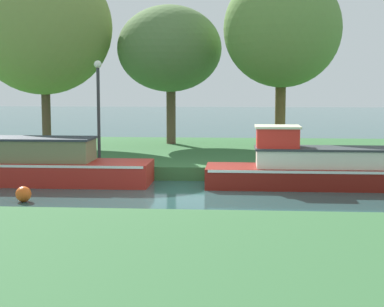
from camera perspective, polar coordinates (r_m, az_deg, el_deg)
name	(u,v)px	position (r m, az deg, el deg)	size (l,w,h in m)	color
ground_plane	(187,193)	(15.96, -0.44, -3.70)	(120.00, 120.00, 0.00)	#274D4C
riverbank_far	(203,155)	(22.84, 1.05, -0.10)	(72.00, 10.00, 0.40)	#306133
red_barge	(27,164)	(18.04, -15.07, -0.96)	(6.72, 1.69, 1.32)	#AF251D
maroon_narrowboat	(353,169)	(17.29, 14.71, -1.40)	(8.28, 1.64, 1.69)	maroon
willow_tree_left	(42,28)	(24.88, -13.77, 11.28)	(5.47, 3.98, 7.17)	brown
willow_tree_centre	(170,49)	(24.52, -2.10, 9.69)	(4.11, 4.34, 5.50)	brown
willow_tree_right	(282,29)	(22.85, 8.41, 11.37)	(4.27, 3.69, 6.54)	brown
lamp_post	(98,99)	(19.36, -8.70, 5.05)	(0.24, 0.24, 3.15)	#333338
channel_buoy	(23,194)	(15.29, -15.41, -3.67)	(0.38, 0.38, 0.38)	#E55919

